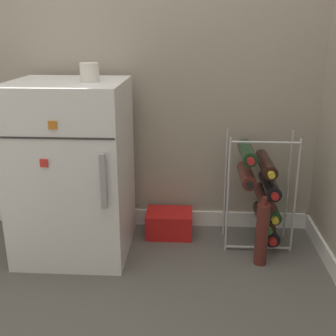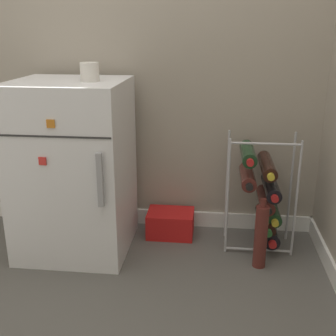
% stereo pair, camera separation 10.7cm
% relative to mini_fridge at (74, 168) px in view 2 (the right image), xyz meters
% --- Properties ---
extents(ground_plane, '(14.00, 14.00, 0.00)m').
position_rel_mini_fridge_xyz_m(ground_plane, '(0.35, -0.31, -0.44)').
color(ground_plane, '#56544F').
extents(wall_back, '(6.83, 0.07, 2.50)m').
position_rel_mini_fridge_xyz_m(wall_back, '(0.35, 0.34, 0.80)').
color(wall_back, '#9E9384').
rests_on(wall_back, ground_plane).
extents(mini_fridge, '(0.54, 0.54, 0.87)m').
position_rel_mini_fridge_xyz_m(mini_fridge, '(0.00, 0.00, 0.00)').
color(mini_fridge, white).
rests_on(mini_fridge, ground_plane).
extents(wine_rack, '(0.35, 0.33, 0.61)m').
position_rel_mini_fridge_xyz_m(wine_rack, '(0.96, 0.11, -0.15)').
color(wine_rack, '#B2B2B7').
rests_on(wine_rack, ground_plane).
extents(soda_box, '(0.25, 0.18, 0.14)m').
position_rel_mini_fridge_xyz_m(soda_box, '(0.47, 0.18, -0.37)').
color(soda_box, red).
rests_on(soda_box, ground_plane).
extents(fridge_top_cup, '(0.09, 0.09, 0.09)m').
position_rel_mini_fridge_xyz_m(fridge_top_cup, '(0.12, -0.03, 0.48)').
color(fridge_top_cup, silver).
rests_on(fridge_top_cup, mini_fridge).
extents(loose_bottle_floor, '(0.06, 0.06, 0.35)m').
position_rel_mini_fridge_xyz_m(loose_bottle_floor, '(0.94, -0.10, -0.28)').
color(loose_bottle_floor, '#56231E').
rests_on(loose_bottle_floor, ground_plane).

